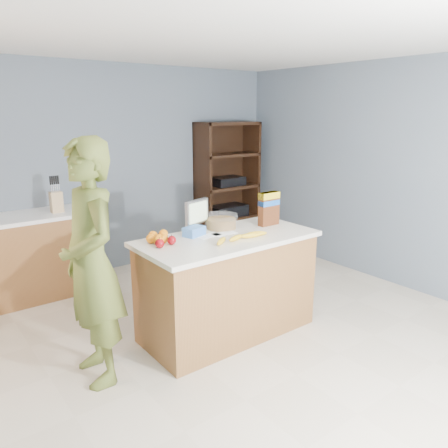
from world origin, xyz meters
TOP-DOWN VIEW (x-y plane):
  - floor at (0.00, 0.00)m, footprint 4.50×5.00m
  - walls at (0.00, 0.00)m, footprint 4.52×5.02m
  - counter_peninsula at (0.00, 0.30)m, footprint 1.56×0.76m
  - back_cabinet at (-1.20, 2.20)m, footprint 1.24×0.62m
  - shelving_unit at (1.55, 2.35)m, footprint 0.90×0.40m
  - person at (-1.18, 0.35)m, footprint 0.45×0.67m
  - knife_block at (-0.87, 2.13)m, footprint 0.12×0.10m
  - envelopes at (-0.04, 0.40)m, footprint 0.38×0.15m
  - bananas at (0.04, 0.16)m, footprint 0.56×0.15m
  - apples at (-0.56, 0.41)m, footprint 0.19×0.19m
  - oranges at (-0.56, 0.51)m, footprint 0.23×0.23m
  - blue_carton at (-0.22, 0.49)m, footprint 0.21×0.16m
  - salad_bowl at (0.12, 0.55)m, footprint 0.30×0.30m
  - tv at (-0.10, 0.62)m, footprint 0.28×0.12m
  - cereal_box at (0.55, 0.37)m, footprint 0.21×0.08m

SIDE VIEW (x-z plane):
  - floor at x=0.00m, z-range -0.01..0.01m
  - counter_peninsula at x=0.00m, z-range -0.03..0.87m
  - back_cabinet at x=-1.20m, z-range 0.00..0.90m
  - shelving_unit at x=1.55m, z-range -0.04..1.76m
  - person at x=-1.18m, z-range 0.00..1.79m
  - envelopes at x=-0.04m, z-range 0.90..0.90m
  - bananas at x=0.04m, z-range 0.90..0.94m
  - apples at x=-0.56m, z-range 0.90..0.97m
  - oranges at x=-0.56m, z-range 0.90..0.98m
  - blue_carton at x=-0.22m, z-range 0.90..0.98m
  - salad_bowl at x=0.12m, z-range 0.89..1.02m
  - knife_block at x=-0.87m, z-range 0.86..1.17m
  - tv at x=-0.10m, z-range 0.92..1.20m
  - cereal_box at x=0.55m, z-range 0.93..1.24m
  - walls at x=0.00m, z-range 0.40..2.91m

